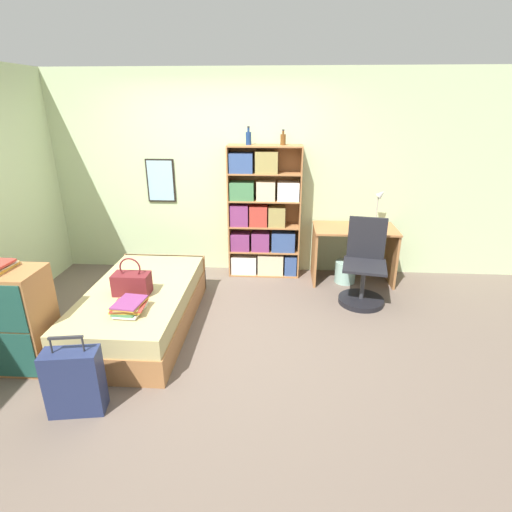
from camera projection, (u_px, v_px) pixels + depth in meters
The scene contains 14 objects.
ground_plane at pixel (204, 328), 4.15m from camera, with size 14.00×14.00×0.00m, color #66564C.
wall_back at pixel (222, 175), 5.22m from camera, with size 10.00×0.09×2.60m.
bed at pixel (142, 307), 4.13m from camera, with size 1.00×1.89×0.44m.
handbag at pixel (132, 283), 3.87m from camera, with size 0.35×0.19×0.38m.
book_stack_on_bed at pixel (130, 306), 3.56m from camera, with size 0.30×0.34×0.11m.
suitcase at pixel (74, 382), 2.96m from camera, with size 0.42×0.24×0.66m.
dresser at pixel (8, 320), 3.43m from camera, with size 0.68×0.44×0.91m.
bookcase at pixel (262, 218), 5.19m from camera, with size 0.93×0.29×1.71m.
bottle_green at pixel (248, 138), 4.86m from camera, with size 0.07×0.07×0.22m.
bottle_brown at pixel (283, 139), 4.84m from camera, with size 0.07×0.07×0.18m.
desk at pixel (354, 245), 5.10m from camera, with size 1.03×0.58×0.72m.
desk_lamp at pixel (380, 201), 4.98m from camera, with size 0.15×0.10×0.48m.
desk_chair at pixel (363, 277), 4.62m from camera, with size 0.55×0.55×0.98m.
waste_bin at pixel (345, 272), 5.17m from camera, with size 0.26×0.26×0.28m.
Camera 1 is at (0.77, -3.55, 2.21)m, focal length 28.00 mm.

